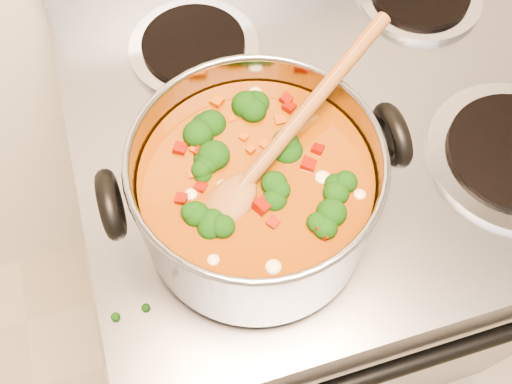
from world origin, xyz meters
TOP-DOWN VIEW (x-y plane):
  - electric_range at (0.01, 1.16)m, footprint 0.78×0.71m
  - stockpot at (-0.17, 1.01)m, footprint 0.33×0.27m
  - wooden_spoon at (-0.15, 1.02)m, footprint 0.28×0.19m
  - cooktop_crumbs at (-0.11, 0.93)m, footprint 0.32×0.40m

SIDE VIEW (x-z plane):
  - electric_range at x=0.01m, z-range -0.07..1.01m
  - cooktop_crumbs at x=-0.11m, z-range 0.92..0.93m
  - stockpot at x=-0.17m, z-range 0.93..1.09m
  - wooden_spoon at x=-0.15m, z-range 1.02..1.11m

